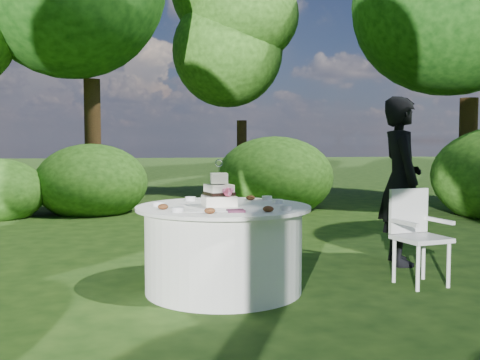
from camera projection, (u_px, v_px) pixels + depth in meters
name	position (u px, v px, depth m)	size (l,w,h in m)	color
ground	(224.00, 291.00, 5.06)	(80.00, 80.00, 0.00)	black
napkins	(236.00, 211.00, 4.58)	(0.14, 0.14, 0.02)	#4B2036
feather_plume	(215.00, 212.00, 4.54)	(0.48, 0.07, 0.01)	white
guest	(401.00, 181.00, 6.12)	(0.67, 0.44, 1.83)	black
table	(224.00, 248.00, 5.04)	(1.56, 1.56, 0.77)	white
cake	(219.00, 194.00, 4.95)	(0.30, 0.30, 0.41)	white
chair	(416.00, 229.00, 5.30)	(0.51, 0.51, 0.89)	silver
votives	(227.00, 203.00, 5.06)	(1.19, 0.96, 0.04)	silver
petal_cups	(224.00, 206.00, 4.82)	(0.95, 1.05, 0.05)	#562D16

